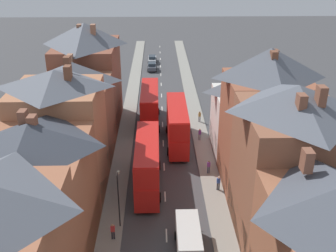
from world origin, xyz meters
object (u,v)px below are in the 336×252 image
object	(u,v)px
double_decker_bus_lead	(147,163)
street_lamp	(119,197)
car_near_blue	(152,59)
pedestrian_mid_right	(209,166)
double_decker_bus_far_approaching	(150,106)
car_near_silver	(152,66)
double_decker_bus_mid_street	(177,124)
delivery_van	(188,239)
pedestrian_far_left	(200,134)
pedestrian_near_right	(113,231)
pedestrian_mid_left	(218,182)
pedestrian_far_right	(200,116)

from	to	relation	value
double_decker_bus_lead	street_lamp	size ratio (longest dim) A/B	1.96
car_near_blue	pedestrian_mid_right	world-z (taller)	pedestrian_mid_right
pedestrian_mid_right	double_decker_bus_far_approaching	bearing A→B (deg)	115.76
double_decker_bus_lead	car_near_silver	xyz separation A→B (m)	(0.01, 43.02, -1.98)
double_decker_bus_mid_street	delivery_van	world-z (taller)	double_decker_bus_mid_street
car_near_blue	pedestrian_far_left	distance (m)	39.01
pedestrian_near_right	double_decker_bus_lead	bearing A→B (deg)	71.53
double_decker_bus_far_approaching	pedestrian_near_right	distance (m)	25.09
double_decker_bus_far_approaching	pedestrian_mid_left	xyz separation A→B (m)	(7.43, -17.47, -1.78)
car_near_blue	pedestrian_far_left	xyz separation A→B (m)	(6.64, -38.44, 0.23)
pedestrian_far_left	street_lamp	world-z (taller)	street_lamp
car_near_blue	car_near_silver	world-z (taller)	car_near_silver
double_decker_bus_far_approaching	car_near_blue	distance (m)	32.72
pedestrian_mid_right	pedestrian_far_right	distance (m)	14.25
double_decker_bus_far_approaching	delivery_van	distance (m)	26.68
car_near_silver	pedestrian_mid_left	bearing A→B (deg)	-80.49
car_near_blue	pedestrian_far_right	world-z (taller)	pedestrian_far_right
double_decker_bus_far_approaching	street_lamp	distance (m)	23.07
double_decker_bus_mid_street	pedestrian_mid_left	size ratio (longest dim) A/B	6.71
pedestrian_far_right	street_lamp	size ratio (longest dim) A/B	0.29
double_decker_bus_lead	car_near_blue	distance (m)	48.92
double_decker_bus_lead	pedestrian_far_left	bearing A→B (deg)	57.49
delivery_van	double_decker_bus_mid_street	bearing A→B (deg)	90.03
pedestrian_far_right	car_near_silver	bearing A→B (deg)	105.12
pedestrian_mid_left	double_decker_bus_far_approaching	bearing A→B (deg)	113.04
street_lamp	pedestrian_mid_right	bearing A→B (deg)	43.65
delivery_van	pedestrian_far_left	distance (m)	20.84
pedestrian_mid_left	pedestrian_far_left	xyz separation A→B (m)	(-0.78, 11.69, 0.00)
pedestrian_far_left	pedestrian_far_right	distance (m)	5.94
pedestrian_far_left	pedestrian_far_right	size ratio (longest dim) A/B	1.00
pedestrian_mid_right	pedestrian_far_right	bearing A→B (deg)	88.36
pedestrian_far_left	car_near_blue	bearing A→B (deg)	99.81
car_near_blue	pedestrian_mid_right	distance (m)	47.27
street_lamp	pedestrian_near_right	bearing A→B (deg)	-103.05
pedestrian_near_right	pedestrian_mid_right	world-z (taller)	same
car_near_silver	delivery_van	bearing A→B (deg)	-86.13
double_decker_bus_lead	pedestrian_mid_right	world-z (taller)	double_decker_bus_lead
car_near_silver	pedestrian_mid_left	world-z (taller)	pedestrian_mid_left
car_near_silver	pedestrian_mid_left	distance (m)	44.89
double_decker_bus_mid_street	pedestrian_far_right	bearing A→B (deg)	61.51
car_near_blue	pedestrian_mid_left	distance (m)	50.68
car_near_blue	street_lamp	bearing A→B (deg)	-92.52
pedestrian_mid_left	pedestrian_far_left	distance (m)	11.72
pedestrian_mid_left	pedestrian_mid_right	size ratio (longest dim) A/B	1.00
pedestrian_near_right	pedestrian_far_left	bearing A→B (deg)	63.44
double_decker_bus_lead	car_near_blue	size ratio (longest dim) A/B	2.45
car_near_silver	street_lamp	world-z (taller)	street_lamp
pedestrian_mid_left	street_lamp	world-z (taller)	street_lamp
car_near_silver	pedestrian_near_right	xyz separation A→B (m)	(-2.90, -51.67, 0.20)
car_near_silver	delivery_van	distance (m)	53.32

